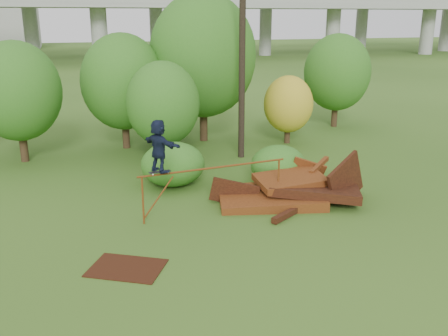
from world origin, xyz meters
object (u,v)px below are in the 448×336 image
object	(u,v)px
scrap_pile	(291,191)
flat_plate	(127,268)
skater	(159,146)
utility_pole	(242,46)

from	to	relation	value
scrap_pile	flat_plate	xyz separation A→B (m)	(-6.11, -3.16, -0.35)
scrap_pile	skater	size ratio (longest dim) A/B	3.50
flat_plate	utility_pole	world-z (taller)	utility_pole
flat_plate	utility_pole	bearing A→B (deg)	54.90
skater	flat_plate	world-z (taller)	skater
flat_plate	utility_pole	distance (m)	12.18
flat_plate	utility_pole	xyz separation A→B (m)	(6.40, 9.10, 4.96)
utility_pole	skater	bearing A→B (deg)	-128.07
scrap_pile	flat_plate	world-z (taller)	scrap_pile
skater	flat_plate	bearing A→B (deg)	122.40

